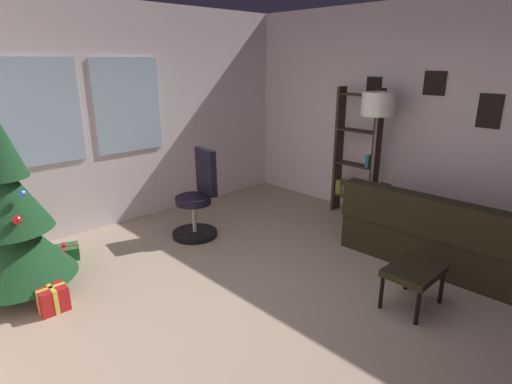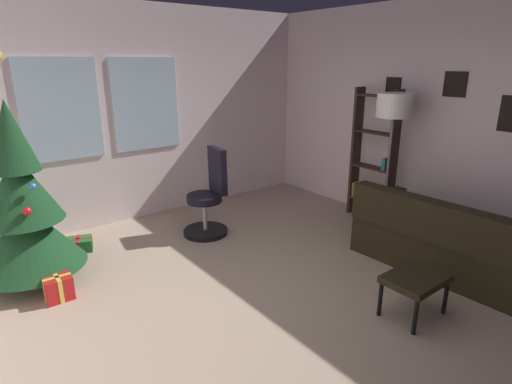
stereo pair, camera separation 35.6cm
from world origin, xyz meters
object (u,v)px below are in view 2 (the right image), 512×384
at_px(holiday_tree, 23,210).
at_px(bookshelf, 373,165).
at_px(office_chair, 209,201).
at_px(floor_lamp, 393,114).
at_px(gift_box_green, 79,245).
at_px(footstool, 415,281).
at_px(couch, 469,245).
at_px(gift_box_red, 58,288).

bearing_deg(holiday_tree, bookshelf, -13.44).
bearing_deg(office_chair, bookshelf, -23.93).
bearing_deg(floor_lamp, holiday_tree, 159.30).
bearing_deg(gift_box_green, holiday_tree, -141.00).
bearing_deg(footstool, couch, 5.20).
bearing_deg(floor_lamp, couch, -96.76).
bearing_deg(footstool, floor_lamp, 43.67).
bearing_deg(bookshelf, holiday_tree, 166.56).
xyz_separation_m(gift_box_red, floor_lamp, (3.66, -0.91, 1.41)).
relative_size(footstool, gift_box_green, 1.48).
xyz_separation_m(gift_box_green, bookshelf, (3.54, -1.42, 0.69)).
height_order(couch, holiday_tree, holiday_tree).
xyz_separation_m(gift_box_red, office_chair, (1.92, 0.45, 0.32)).
xyz_separation_m(couch, floor_lamp, (0.14, 1.14, 1.24)).
relative_size(gift_box_green, bookshelf, 0.20).
distance_m(footstool, floor_lamp, 2.16).
bearing_deg(couch, gift_box_red, 149.85).
xyz_separation_m(gift_box_red, bookshelf, (3.98, -0.46, 0.65)).
bearing_deg(bookshelf, gift_box_green, 158.17).
height_order(couch, gift_box_red, couch).
distance_m(couch, holiday_tree, 4.47).
relative_size(holiday_tree, office_chair, 2.02).
bearing_deg(gift_box_green, bookshelf, -21.83).
xyz_separation_m(couch, office_chair, (-1.61, 2.50, 0.15)).
distance_m(footstool, gift_box_green, 3.66).
bearing_deg(couch, floor_lamp, 83.24).
relative_size(office_chair, floor_lamp, 0.63).
bearing_deg(floor_lamp, gift_box_green, 149.94).
relative_size(couch, footstool, 3.75).
bearing_deg(gift_box_red, floor_lamp, -13.94).
height_order(couch, gift_box_green, couch).
relative_size(couch, gift_box_red, 8.16).
xyz_separation_m(couch, gift_box_green, (-3.09, 3.01, -0.21)).
relative_size(gift_box_green, floor_lamp, 0.20).
bearing_deg(gift_box_red, bookshelf, -6.61).
distance_m(gift_box_red, office_chair, 2.00).
bearing_deg(bookshelf, office_chair, 156.07).
distance_m(gift_box_green, office_chair, 1.61).
xyz_separation_m(footstool, holiday_tree, (-2.46, 2.67, 0.42)).
distance_m(couch, footstool, 1.18).
bearing_deg(bookshelf, footstool, -133.71).
bearing_deg(footstool, holiday_tree, 132.67).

